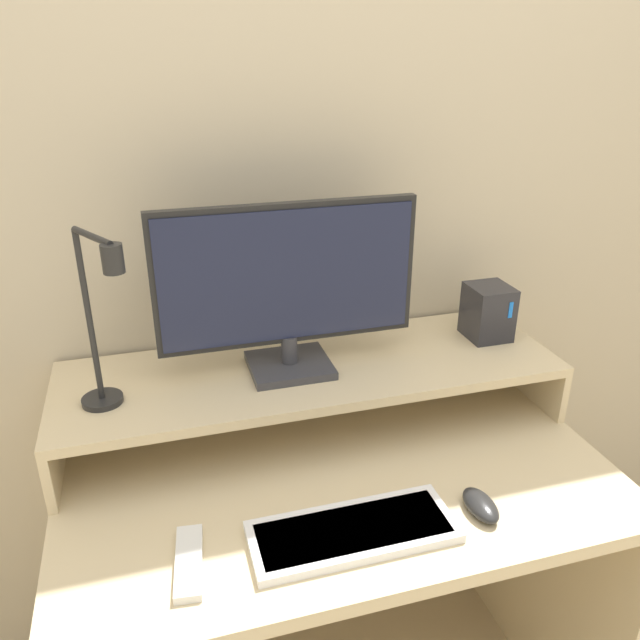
{
  "coord_description": "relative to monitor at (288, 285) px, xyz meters",
  "views": [
    {
      "loc": [
        -0.33,
        -0.67,
        1.55
      ],
      "look_at": [
        -0.02,
        0.39,
        1.06
      ],
      "focal_mm": 35.0,
      "sensor_mm": 36.0,
      "label": 1
    }
  ],
  "objects": [
    {
      "name": "wall_back",
      "position": [
        0.05,
        0.22,
        0.16
      ],
      "size": [
        6.0,
        0.05,
        2.5
      ],
      "color": "beige",
      "rests_on": "ground_plane"
    },
    {
      "name": "desk",
      "position": [
        0.05,
        -0.17,
        -0.57
      ],
      "size": [
        1.13,
        0.71,
        0.74
      ],
      "color": "beige",
      "rests_on": "ground_plane"
    },
    {
      "name": "monitor_shelf",
      "position": [
        0.05,
        0.0,
        -0.22
      ],
      "size": [
        1.13,
        0.36,
        0.14
      ],
      "color": "beige",
      "rests_on": "desk"
    },
    {
      "name": "monitor",
      "position": [
        0.0,
        0.0,
        0.0
      ],
      "size": [
        0.56,
        0.16,
        0.38
      ],
      "color": "#38383D",
      "rests_on": "monitor_shelf"
    },
    {
      "name": "desk_lamp",
      "position": [
        -0.38,
        -0.08,
        -0.02
      ],
      "size": [
        0.12,
        0.17,
        0.37
      ],
      "color": "black",
      "rests_on": "monitor_shelf"
    },
    {
      "name": "router_dock",
      "position": [
        0.51,
        0.03,
        -0.13
      ],
      "size": [
        0.1,
        0.11,
        0.13
      ],
      "color": "#28282D",
      "rests_on": "monitor_shelf"
    },
    {
      "name": "keyboard",
      "position": [
        0.02,
        -0.39,
        -0.33
      ],
      "size": [
        0.37,
        0.15,
        0.02
      ],
      "color": "white",
      "rests_on": "desk"
    },
    {
      "name": "mouse",
      "position": [
        0.27,
        -0.39,
        -0.33
      ],
      "size": [
        0.05,
        0.1,
        0.03
      ],
      "color": "black",
      "rests_on": "desk"
    },
    {
      "name": "remote_control",
      "position": [
        -0.27,
        -0.38,
        -0.34
      ],
      "size": [
        0.06,
        0.17,
        0.02
      ],
      "color": "white",
      "rests_on": "desk"
    }
  ]
}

